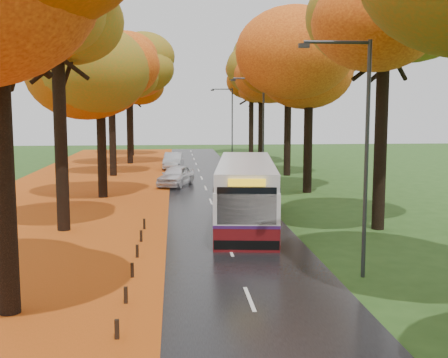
{
  "coord_description": "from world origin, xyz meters",
  "views": [
    {
      "loc": [
        -2.21,
        -10.24,
        5.75
      ],
      "look_at": [
        0.0,
        14.78,
        2.6
      ],
      "focal_mm": 45.0,
      "sensor_mm": 36.0,
      "label": 1
    }
  ],
  "objects": [
    {
      "name": "streetlamp_mid",
      "position": [
        3.95,
        30.0,
        4.71
      ],
      "size": [
        2.45,
        0.18,
        8.0
      ],
      "color": "#333538",
      "rests_on": "ground"
    },
    {
      "name": "road",
      "position": [
        0.0,
        25.0,
        0.02
      ],
      "size": [
        6.5,
        90.0,
        0.04
      ],
      "primitive_type": "cube",
      "color": "black",
      "rests_on": "ground"
    },
    {
      "name": "streetlamp_near",
      "position": [
        3.95,
        8.0,
        4.71
      ],
      "size": [
        2.45,
        0.18,
        8.0
      ],
      "color": "#333538",
      "rests_on": "ground"
    },
    {
      "name": "bus",
      "position": [
        1.32,
        17.33,
        1.67
      ],
      "size": [
        4.12,
        12.1,
        3.12
      ],
      "rotation": [
        0.0,
        0.0,
        -0.12
      ],
      "color": "#5B0E11",
      "rests_on": "road"
    },
    {
      "name": "car_dark",
      "position": [
        -2.35,
        44.21,
        0.67
      ],
      "size": [
        2.19,
        4.51,
        1.26
      ],
      "primitive_type": "imported",
      "rotation": [
        0.0,
        0.0,
        -0.1
      ],
      "color": "black",
      "rests_on": "road"
    },
    {
      "name": "trees_left",
      "position": [
        -7.18,
        27.06,
        9.53
      ],
      "size": [
        9.2,
        74.0,
        13.88
      ],
      "color": "black",
      "rests_on": "ground"
    },
    {
      "name": "streetlamp_far",
      "position": [
        3.95,
        52.0,
        4.71
      ],
      "size": [
        2.45,
        0.18,
        8.0
      ],
      "color": "#333538",
      "rests_on": "ground"
    },
    {
      "name": "car_white",
      "position": [
        -2.13,
        31.36,
        0.81
      ],
      "size": [
        3.21,
        4.86,
        1.54
      ],
      "primitive_type": "imported",
      "rotation": [
        0.0,
        0.0,
        -0.34
      ],
      "color": "silver",
      "rests_on": "road"
    },
    {
      "name": "leaf_drift",
      "position": [
        -3.05,
        25.0,
        0.04
      ],
      "size": [
        0.9,
        90.0,
        0.01
      ],
      "primitive_type": "cube",
      "color": "#BF4A13",
      "rests_on": "road"
    },
    {
      "name": "car_silver",
      "position": [
        -2.35,
        43.43,
        0.81
      ],
      "size": [
        2.01,
        4.81,
        1.54
      ],
      "primitive_type": "imported",
      "rotation": [
        0.0,
        0.0,
        -0.08
      ],
      "color": "#A5A9AD",
      "rests_on": "road"
    },
    {
      "name": "bollard_row",
      "position": [
        -3.7,
        4.7,
        0.26
      ],
      "size": [
        0.11,
        23.51,
        0.52
      ],
      "color": "black",
      "rests_on": "ground"
    },
    {
      "name": "centre_line",
      "position": [
        0.0,
        25.0,
        0.04
      ],
      "size": [
        0.12,
        90.0,
        0.01
      ],
      "primitive_type": "cube",
      "color": "silver",
      "rests_on": "road"
    },
    {
      "name": "trees_right",
      "position": [
        7.19,
        26.91,
        9.69
      ],
      "size": [
        9.3,
        74.2,
        13.96
      ],
      "color": "black",
      "rests_on": "ground"
    },
    {
      "name": "leaf_verge",
      "position": [
        -9.0,
        25.0,
        0.01
      ],
      "size": [
        12.0,
        90.0,
        0.02
      ],
      "primitive_type": "cube",
      "color": "#96430D",
      "rests_on": "ground"
    }
  ]
}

